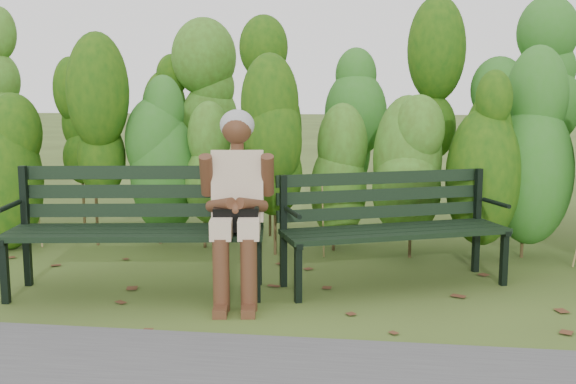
# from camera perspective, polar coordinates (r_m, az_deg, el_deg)

# --- Properties ---
(ground) EXTENTS (80.00, 80.00, 0.00)m
(ground) POSITION_cam_1_polar(r_m,az_deg,el_deg) (5.29, -0.52, -8.63)
(ground) COLOR #3A461E
(hedge_band) EXTENTS (11.04, 1.67, 2.42)m
(hedge_band) POSITION_cam_1_polar(r_m,az_deg,el_deg) (6.91, 1.70, 6.03)
(hedge_band) COLOR #47381E
(hedge_band) RESTS_ON ground
(leaf_litter) EXTENTS (5.99, 2.04, 0.01)m
(leaf_litter) POSITION_cam_1_polar(r_m,az_deg,el_deg) (5.22, -3.07, -8.83)
(leaf_litter) COLOR brown
(leaf_litter) RESTS_ON ground
(bench_left) EXTENTS (2.02, 0.92, 0.98)m
(bench_left) POSITION_cam_1_polar(r_m,az_deg,el_deg) (5.40, -12.53, -2.20)
(bench_left) COLOR black
(bench_left) RESTS_ON ground
(bench_right) EXTENTS (1.90, 1.24, 0.91)m
(bench_right) POSITION_cam_1_polar(r_m,az_deg,el_deg) (5.53, 8.64, -2.27)
(bench_right) COLOR black
(bench_right) RESTS_ON ground
(seated_woman) EXTENTS (0.59, 0.86, 1.42)m
(seated_woman) POSITION_cam_1_polar(r_m,az_deg,el_deg) (5.06, -4.36, -0.10)
(seated_woman) COLOR beige
(seated_woman) RESTS_ON ground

